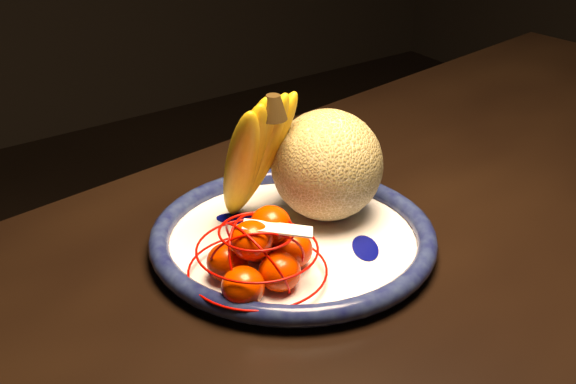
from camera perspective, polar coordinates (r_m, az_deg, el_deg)
dining_table at (r=1.03m, az=15.46°, el=-7.07°), size 1.64×1.12×0.76m
fruit_bowl at (r=0.93m, az=0.35°, el=-3.34°), size 0.33×0.33×0.03m
cantaloupe at (r=0.95m, az=2.80°, el=1.93°), size 0.13×0.13×0.13m
banana_bunch at (r=0.92m, az=-2.64°, el=2.85°), size 0.12×0.12×0.18m
mandarin_bag at (r=0.84m, az=-2.03°, el=-4.48°), size 0.18×0.18×0.09m
price_tag at (r=0.82m, az=-0.73°, el=-2.60°), size 0.07×0.07×0.01m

